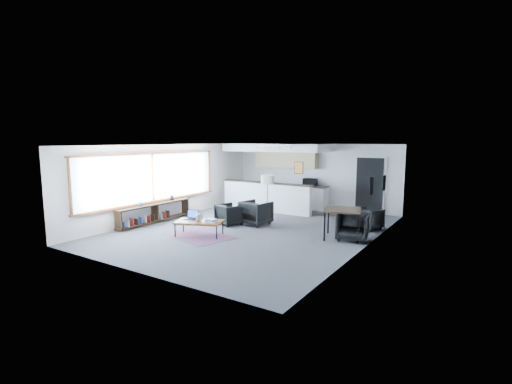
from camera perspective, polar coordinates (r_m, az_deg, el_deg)
The scene contains 21 objects.
room at distance 11.35m, azimuth -0.40°, elevation 0.66°, with size 7.02×9.02×2.62m.
window at distance 12.92m, azimuth -15.62°, elevation 1.95°, with size 0.10×5.95×1.66m.
console at distance 12.87m, azimuth -15.44°, elevation -3.15°, with size 0.35×3.00×0.80m.
kitchenette at distance 15.11m, azimuth 3.50°, elevation 2.78°, with size 4.20×1.96×2.60m.
doorway at distance 14.47m, azimuth 17.09°, elevation 1.00°, with size 1.10×0.12×2.15m.
track_light at distance 13.44m, azimuth 2.65°, elevation 7.05°, with size 1.60×0.07×0.15m.
wall_art_lower at distance 10.25m, azimuth 17.32°, elevation 0.91°, with size 0.03×0.38×0.48m.
wall_art_upper at distance 11.51m, azimuth 19.06°, elevation 1.32°, with size 0.03×0.34×0.44m.
kilim_rug at distance 10.94m, azimuth -8.69°, elevation -6.62°, with size 2.22×1.77×0.01m.
coffee_table at distance 10.85m, azimuth -8.73°, elevation -4.59°, with size 1.51×1.16×0.44m.
laptop at distance 11.14m, azimuth -9.82°, elevation -3.71°, with size 0.42×0.37×0.26m.
ceramic_pot at distance 10.77m, azimuth -8.78°, elevation -3.86°, with size 0.23×0.23×0.23m.
book_stack at distance 10.64m, azimuth -6.90°, elevation -4.38°, with size 0.32×0.26×0.10m.
coaster at distance 10.62m, azimuth -8.79°, elevation -4.67°, with size 0.10×0.10×0.01m.
armchair_left at distance 12.17m, azimuth -4.11°, elevation -3.28°, with size 0.72×0.68×0.74m, color black.
armchair_right at distance 12.12m, azimuth -0.00°, elevation -3.03°, with size 0.84×0.79×0.86m, color black.
floor_lamp at distance 12.45m, azimuth 1.79°, elevation 1.65°, with size 0.54×0.54×1.58m.
dining_table at distance 10.67m, azimuth 13.19°, elevation -2.96°, with size 1.22×1.22×0.84m.
dining_chair_near at distance 10.60m, azimuth 14.62°, elevation -5.33°, with size 0.69×0.65×0.71m, color black.
dining_chair_far at distance 12.04m, azimuth 16.91°, elevation -4.04°, with size 0.60×0.56×0.62m, color black.
microwave at distance 14.99m, azimuth 8.32°, elevation 1.64°, with size 0.53×0.29×0.36m, color black.
Camera 1 is at (6.17, -9.42, 2.76)m, focal length 26.00 mm.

